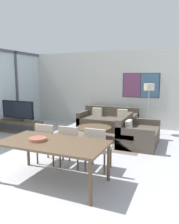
{
  "coord_description": "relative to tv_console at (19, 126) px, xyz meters",
  "views": [
    {
      "loc": [
        2.8,
        -2.22,
        1.87
      ],
      "look_at": [
        0.61,
        2.95,
        0.95
      ],
      "focal_mm": 35.0,
      "sensor_mm": 36.0,
      "label": 1
    }
  ],
  "objects": [
    {
      "name": "area_rug",
      "position": [
        2.66,
        0.22,
        -0.2
      ],
      "size": [
        2.93,
        1.86,
        0.01
      ],
      "color": "#706051",
      "rests_on": "ground_plane"
    },
    {
      "name": "fruit_bowl",
      "position": [
        2.71,
        -2.61,
        0.57
      ],
      "size": [
        0.31,
        0.31,
        0.05
      ],
      "color": "#995642",
      "rests_on": "dining_table"
    },
    {
      "name": "coffee_table",
      "position": [
        2.66,
        0.22,
        0.08
      ],
      "size": [
        1.03,
        1.03,
        0.37
      ],
      "color": "brown",
      "rests_on": "ground_plane"
    },
    {
      "name": "sofa_side",
      "position": [
        3.92,
        0.24,
        0.06
      ],
      "size": [
        0.98,
        1.5,
        0.78
      ],
      "rotation": [
        0.0,
        0.0,
        1.57
      ],
      "color": "#51473D",
      "rests_on": "ground_plane"
    },
    {
      "name": "dining_chair_left",
      "position": [
        2.44,
        -1.89,
        0.31
      ],
      "size": [
        0.46,
        0.46,
        0.89
      ],
      "color": "#B2A899",
      "rests_on": "ground_plane"
    },
    {
      "name": "wall_back",
      "position": [
        2.26,
        2.3,
        1.2
      ],
      "size": [
        6.96,
        0.09,
        2.8
      ],
      "color": "silver",
      "rests_on": "ground_plane"
    },
    {
      "name": "television",
      "position": [
        0.0,
        0.0,
        0.54
      ],
      "size": [
        1.26,
        0.2,
        0.67
      ],
      "color": "#2D2D33",
      "rests_on": "tv_console"
    },
    {
      "name": "dining_chair_right",
      "position": [
        3.55,
        -1.84,
        0.31
      ],
      "size": [
        0.46,
        0.46,
        0.89
      ],
      "color": "#B2A899",
      "rests_on": "ground_plane"
    },
    {
      "name": "dining_table",
      "position": [
        2.99,
        -2.56,
        0.48
      ],
      "size": [
        1.9,
        0.97,
        0.74
      ],
      "color": "brown",
      "rests_on": "ground_plane"
    },
    {
      "name": "tv_console",
      "position": [
        0.0,
        0.0,
        0.0
      ],
      "size": [
        1.7,
        0.47,
        0.4
      ],
      "color": "brown",
      "rests_on": "ground_plane"
    },
    {
      "name": "floor_lamp",
      "position": [
        4.04,
        1.54,
        1.19
      ],
      "size": [
        0.33,
        0.33,
        1.64
      ],
      "color": "#2D2D33",
      "rests_on": "ground_plane"
    },
    {
      "name": "sofa_main",
      "position": [
        2.66,
        1.61,
        0.06
      ],
      "size": [
        2.02,
        0.98,
        0.78
      ],
      "color": "#51473D",
      "rests_on": "ground_plane"
    },
    {
      "name": "dining_chair_centre",
      "position": [
        2.99,
        -1.87,
        0.31
      ],
      "size": [
        0.46,
        0.46,
        0.89
      ],
      "color": "#B2A899",
      "rests_on": "ground_plane"
    }
  ]
}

